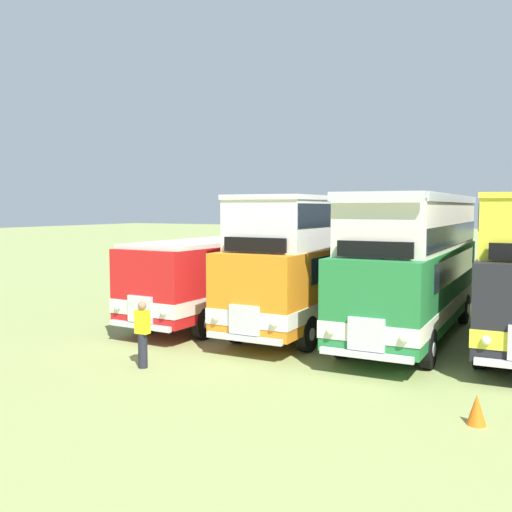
% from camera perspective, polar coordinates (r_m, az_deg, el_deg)
% --- Properties ---
extents(bus_first_in_row, '(2.80, 11.06, 2.99)m').
position_cam_1_polar(bus_first_in_row, '(21.94, -1.83, -1.39)').
color(bus_first_in_row, red).
rests_on(bus_first_in_row, ground).
extents(bus_second_in_row, '(2.69, 10.67, 4.49)m').
position_cam_1_polar(bus_second_in_row, '(20.34, 6.30, 0.11)').
color(bus_second_in_row, orange).
rests_on(bus_second_in_row, ground).
extents(bus_third_in_row, '(2.80, 10.19, 4.52)m').
position_cam_1_polar(bus_third_in_row, '(18.94, 15.30, -0.73)').
color(bus_third_in_row, '#237538').
rests_on(bus_third_in_row, ground).
extents(cone_near_end, '(0.36, 0.36, 0.60)m').
position_cam_1_polar(cone_near_end, '(12.10, 20.92, -13.96)').
color(cone_near_end, orange).
rests_on(cone_near_end, ground).
extents(marshal_person, '(0.36, 0.24, 1.73)m').
position_cam_1_polar(marshal_person, '(15.25, -11.13, -7.55)').
color(marshal_person, '#23232D').
rests_on(marshal_person, ground).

